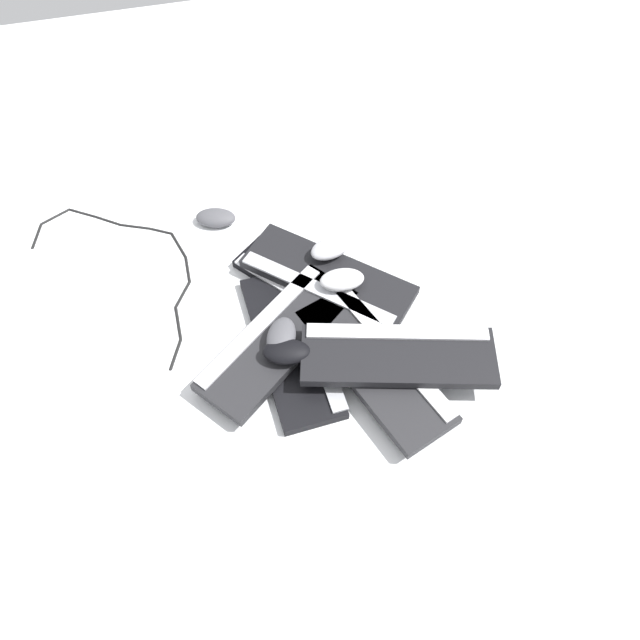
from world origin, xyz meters
TOP-DOWN VIEW (x-y plane):
  - ground_plane at (0.00, 0.00)m, footprint 3.20×3.20m
  - keyboard_0 at (0.12, -0.04)m, footprint 0.44×0.39m
  - keyboard_1 at (-0.04, 0.06)m, footprint 0.45×0.17m
  - keyboard_2 at (-0.08, -0.09)m, footprint 0.44×0.38m
  - keyboard_3 at (-0.03, 0.09)m, footprint 0.39×0.44m
  - keyboard_4 at (-0.15, -0.11)m, footprint 0.46×0.29m
  - keyboard_5 at (-0.16, -0.17)m, footprint 0.26×0.46m
  - keyboard_6 at (0.12, -0.07)m, footprint 0.41×0.42m
  - mouse_0 at (0.42, 0.17)m, footprint 0.10×0.12m
  - mouse_1 at (-0.09, 0.08)m, footprint 0.09×0.12m
  - mouse_2 at (0.08, -0.10)m, footprint 0.08×0.12m
  - mouse_3 at (0.18, -0.10)m, footprint 0.09×0.12m
  - mouse_4 at (-0.05, 0.08)m, footprint 0.13×0.10m
  - cable_0 at (0.35, 0.41)m, footprint 0.60×0.41m

SIDE VIEW (x-z plane):
  - ground_plane at x=0.00m, z-range 0.00..0.00m
  - cable_0 at x=0.35m, z-range 0.00..0.01m
  - keyboard_0 at x=0.12m, z-range 0.00..0.03m
  - keyboard_1 at x=-0.04m, z-range 0.00..0.03m
  - keyboard_2 at x=-0.08m, z-range 0.00..0.03m
  - mouse_0 at x=0.42m, z-range 0.00..0.04m
  - keyboard_3 at x=-0.03m, z-range 0.03..0.06m
  - keyboard_4 at x=-0.15m, z-range 0.03..0.06m
  - keyboard_6 at x=0.12m, z-range 0.03..0.06m
  - keyboard_5 at x=-0.16m, z-range 0.06..0.09m
  - mouse_1 at x=-0.09m, z-range 0.06..0.10m
  - mouse_2 at x=0.08m, z-range 0.06..0.10m
  - mouse_3 at x=0.18m, z-range 0.06..0.10m
  - mouse_4 at x=-0.05m, z-range 0.06..0.10m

